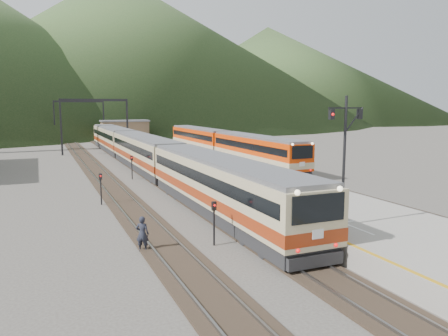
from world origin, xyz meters
name	(u,v)px	position (x,y,z in m)	size (l,w,h in m)	color
ground	(384,314)	(0.00, 0.00, 0.00)	(400.00, 400.00, 0.00)	#47423D
track_main	(137,165)	(0.00, 40.00, 0.07)	(2.60, 200.00, 0.23)	black
track_far	(93,168)	(-5.00, 40.00, 0.07)	(2.60, 200.00, 0.23)	black
track_second	(227,160)	(11.50, 40.00, 0.07)	(2.60, 200.00, 0.23)	black
platform	(188,161)	(5.60, 38.00, 0.50)	(8.00, 100.00, 1.00)	gray
gantry_near	(95,115)	(-2.85, 55.00, 5.59)	(9.55, 0.25, 8.00)	black
gantry_far	(79,113)	(-2.85, 80.00, 5.59)	(9.55, 0.25, 8.00)	black
station_shed	(125,128)	(5.60, 78.00, 2.57)	(9.40, 4.40, 3.10)	brown
hill_b	(116,47)	(30.00, 230.00, 37.50)	(220.00, 220.00, 75.00)	#284620
hill_c	(267,73)	(110.00, 210.00, 25.00)	(160.00, 160.00, 50.00)	#284620
main_train	(144,151)	(0.00, 36.03, 2.14)	(3.13, 64.11, 3.82)	tan
second_train	(224,146)	(11.50, 41.09, 1.87)	(2.69, 36.65, 3.28)	red
signal_mast	(345,147)	(3.44, 6.76, 5.00)	(2.20, 0.32, 6.53)	black
short_signal_a	(214,217)	(-2.60, 9.16, 1.46)	(0.23, 0.18, 2.27)	black
short_signal_b	(132,164)	(-2.41, 30.87, 1.46)	(0.23, 0.17, 2.27)	black
short_signal_c	(101,185)	(-6.63, 20.79, 1.46)	(0.24, 0.18, 2.27)	black
worker	(142,234)	(-6.14, 9.65, 0.88)	(0.64, 0.42, 1.76)	#1E202C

